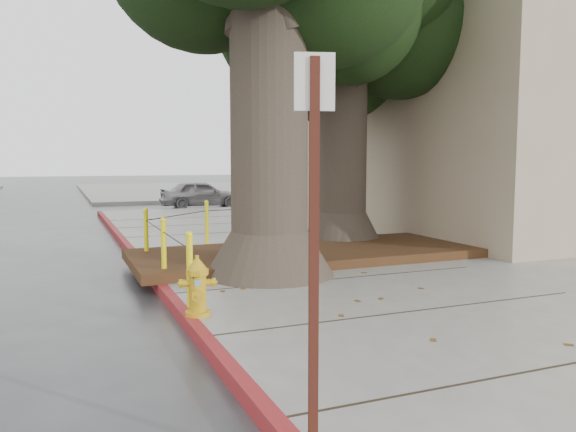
% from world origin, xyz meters
% --- Properties ---
extents(ground, '(140.00, 140.00, 0.00)m').
position_xyz_m(ground, '(0.00, 0.00, 0.00)').
color(ground, '#28282B').
rests_on(ground, ground).
extents(sidewalk_main, '(16.00, 26.00, 0.15)m').
position_xyz_m(sidewalk_main, '(6.00, 2.50, 0.07)').
color(sidewalk_main, slate).
rests_on(sidewalk_main, ground).
extents(sidewalk_far, '(16.00, 20.00, 0.15)m').
position_xyz_m(sidewalk_far, '(6.00, 30.00, 0.07)').
color(sidewalk_far, slate).
rests_on(sidewalk_far, ground).
extents(curb_red, '(0.14, 26.00, 0.16)m').
position_xyz_m(curb_red, '(-2.00, 2.50, 0.07)').
color(curb_red, maroon).
rests_on(curb_red, ground).
extents(planter_bed, '(6.40, 2.60, 0.16)m').
position_xyz_m(planter_bed, '(0.90, 3.90, 0.23)').
color(planter_bed, black).
rests_on(planter_bed, sidewalk_main).
extents(building_corner, '(12.00, 13.00, 10.00)m').
position_xyz_m(building_corner, '(10.00, 8.50, 5.00)').
color(building_corner, tan).
rests_on(building_corner, ground).
extents(building_side_white, '(10.00, 10.00, 9.00)m').
position_xyz_m(building_side_white, '(16.00, 26.00, 4.50)').
color(building_side_white, silver).
rests_on(building_side_white, ground).
extents(building_side_grey, '(12.00, 14.00, 12.00)m').
position_xyz_m(building_side_grey, '(22.00, 32.00, 6.00)').
color(building_side_grey, slate).
rests_on(building_side_grey, ground).
extents(tree_far, '(4.50, 3.80, 7.17)m').
position_xyz_m(tree_far, '(2.64, 5.32, 5.02)').
color(tree_far, '#4C3F33').
rests_on(tree_far, sidewalk_main).
extents(bollard_ring, '(3.79, 5.39, 0.95)m').
position_xyz_m(bollard_ring, '(-0.87, 4.38, 0.66)').
color(bollard_ring, '#F8EB0D').
rests_on(bollard_ring, sidewalk_main).
extents(fire_hydrant, '(0.38, 0.36, 0.71)m').
position_xyz_m(fire_hydrant, '(-1.90, 0.79, 0.49)').
color(fire_hydrant, gold).
rests_on(fire_hydrant, sidewalk_main).
extents(signpost, '(0.23, 0.09, 2.42)m').
position_xyz_m(signpost, '(-1.95, -2.48, 1.52)').
color(signpost, '#471911').
rests_on(signpost, sidewalk_main).
extents(car_silver, '(3.36, 1.42, 1.13)m').
position_xyz_m(car_silver, '(2.14, 17.31, 0.57)').
color(car_silver, '#949398').
rests_on(car_silver, ground).
extents(car_red, '(3.67, 1.47, 1.19)m').
position_xyz_m(car_red, '(9.34, 17.67, 0.59)').
color(car_red, maroon).
rests_on(car_red, ground).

